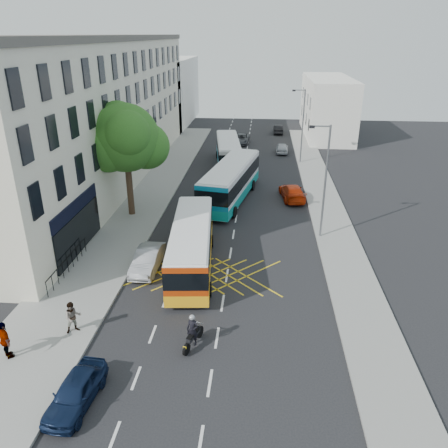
% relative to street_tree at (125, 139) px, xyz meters
% --- Properties ---
extents(ground, '(120.00, 120.00, 0.00)m').
position_rel_street_tree_xyz_m(ground, '(8.51, -14.97, -6.29)').
color(ground, black).
rests_on(ground, ground).
extents(pavement_left, '(5.00, 70.00, 0.15)m').
position_rel_street_tree_xyz_m(pavement_left, '(0.01, 0.03, -6.22)').
color(pavement_left, gray).
rests_on(pavement_left, ground).
extents(pavement_right, '(3.00, 70.00, 0.15)m').
position_rel_street_tree_xyz_m(pavement_right, '(16.01, 0.03, -6.22)').
color(pavement_right, gray).
rests_on(pavement_right, ground).
extents(terrace_main, '(8.30, 45.00, 13.50)m').
position_rel_street_tree_xyz_m(terrace_main, '(-5.49, 9.52, 0.46)').
color(terrace_main, beige).
rests_on(terrace_main, ground).
extents(terrace_far, '(8.00, 20.00, 10.00)m').
position_rel_street_tree_xyz_m(terrace_far, '(-5.49, 40.03, -1.29)').
color(terrace_far, silver).
rests_on(terrace_far, ground).
extents(building_right, '(6.00, 18.00, 8.00)m').
position_rel_street_tree_xyz_m(building_right, '(19.51, 33.03, -2.29)').
color(building_right, silver).
rests_on(building_right, ground).
extents(street_tree, '(6.30, 5.70, 8.80)m').
position_rel_street_tree_xyz_m(street_tree, '(0.00, 0.00, 0.00)').
color(street_tree, '#382619').
rests_on(street_tree, pavement_left).
extents(lamp_near, '(1.45, 0.15, 8.00)m').
position_rel_street_tree_xyz_m(lamp_near, '(14.71, -2.97, -1.68)').
color(lamp_near, slate).
rests_on(lamp_near, pavement_right).
extents(lamp_far, '(1.45, 0.15, 8.00)m').
position_rel_street_tree_xyz_m(lamp_far, '(14.71, 17.03, -1.68)').
color(lamp_far, slate).
rests_on(lamp_far, pavement_right).
extents(railings, '(0.08, 5.60, 1.14)m').
position_rel_street_tree_xyz_m(railings, '(-1.19, -9.67, -5.57)').
color(railings, black).
rests_on(railings, pavement_left).
extents(bus_near, '(3.34, 10.45, 2.89)m').
position_rel_street_tree_xyz_m(bus_near, '(6.22, -8.01, -4.77)').
color(bus_near, silver).
rests_on(bus_near, ground).
extents(bus_mid, '(4.78, 11.90, 3.26)m').
position_rel_street_tree_xyz_m(bus_mid, '(7.75, 4.27, -4.57)').
color(bus_mid, silver).
rests_on(bus_mid, ground).
extents(bus_far, '(3.68, 10.54, 2.90)m').
position_rel_street_tree_xyz_m(bus_far, '(6.66, 15.67, -4.77)').
color(bus_far, silver).
rests_on(bus_far, ground).
extents(motorbike, '(0.80, 1.93, 1.77)m').
position_rel_street_tree_xyz_m(motorbike, '(7.44, -15.65, -5.46)').
color(motorbike, black).
rests_on(motorbike, ground).
extents(parked_car_blue, '(1.75, 3.68, 1.22)m').
position_rel_street_tree_xyz_m(parked_car_blue, '(3.34, -19.53, -5.68)').
color(parked_car_blue, '#0D1A36').
rests_on(parked_car_blue, ground).
extents(parked_car_silver, '(1.52, 4.10, 1.34)m').
position_rel_street_tree_xyz_m(parked_car_silver, '(3.51, -8.60, -5.62)').
color(parked_car_silver, '#97999E').
rests_on(parked_car_silver, ground).
extents(red_hatchback, '(2.45, 4.77, 1.32)m').
position_rel_street_tree_xyz_m(red_hatchback, '(13.21, 4.99, -5.63)').
color(red_hatchback, '#B22807').
rests_on(red_hatchback, ground).
extents(distant_car_grey, '(2.21, 4.45, 1.21)m').
position_rel_street_tree_xyz_m(distant_car_grey, '(7.59, 26.10, -5.69)').
color(distant_car_grey, '#44474D').
rests_on(distant_car_grey, ground).
extents(distant_car_silver, '(1.62, 3.67, 1.23)m').
position_rel_street_tree_xyz_m(distant_car_silver, '(12.91, 21.57, -5.68)').
color(distant_car_silver, '#B8BAC0').
rests_on(distant_car_silver, ground).
extents(distant_car_dark, '(1.38, 3.79, 1.24)m').
position_rel_street_tree_xyz_m(distant_car_dark, '(12.71, 33.17, -5.67)').
color(distant_car_dark, black).
rests_on(distant_car_dark, ground).
extents(pedestrian_near, '(1.01, 0.96, 1.65)m').
position_rel_street_tree_xyz_m(pedestrian_near, '(1.51, -15.26, -5.32)').
color(pedestrian_near, gray).
rests_on(pedestrian_near, pavement_left).
extents(pedestrian_far, '(1.11, 1.07, 1.86)m').
position_rel_street_tree_xyz_m(pedestrian_far, '(-0.74, -17.32, -5.21)').
color(pedestrian_far, gray).
rests_on(pedestrian_far, pavement_left).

